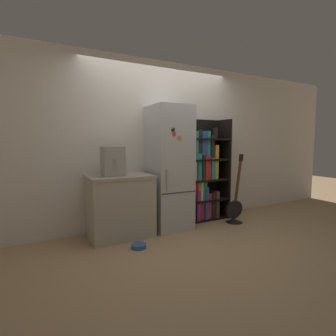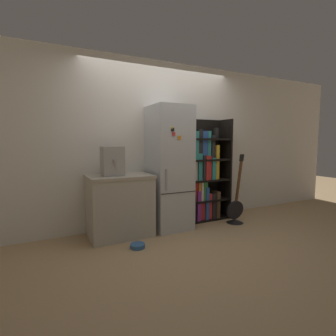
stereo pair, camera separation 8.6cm
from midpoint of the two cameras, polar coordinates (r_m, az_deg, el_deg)
The scene contains 8 objects.
ground_plane at distance 4.06m, azimuth 1.85°, elevation -13.37°, with size 16.00×16.00×0.00m, color tan.
wall_back at distance 4.26m, azimuth -1.17°, elevation 5.34°, with size 8.00×0.05×2.60m.
refrigerator at distance 3.99m, azimuth 0.87°, elevation 0.01°, with size 0.57×0.63×1.86m.
bookshelf at distance 4.49m, azimuth 8.15°, elevation -1.49°, with size 0.77×0.37×1.71m.
kitchen_counter at distance 3.78m, azimuth -9.81°, elevation -8.02°, with size 0.87×0.62×0.87m.
espresso_machine at distance 3.63m, azimuth -11.34°, elevation 1.49°, with size 0.29×0.29×0.40m.
guitar at distance 4.50m, azimuth 14.97°, elevation -9.40°, with size 0.31×0.28×1.14m.
pet_bowl at distance 3.45m, azimuth -5.91°, elevation -16.44°, with size 0.19×0.19×0.05m.
Camera 2 is at (-1.81, -3.39, 1.33)m, focal length 28.00 mm.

